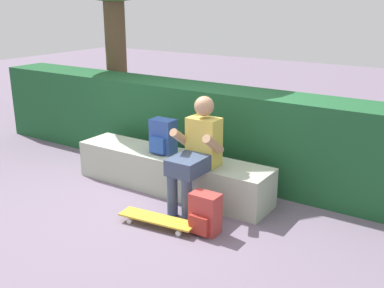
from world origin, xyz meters
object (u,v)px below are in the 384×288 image
at_px(skateboard_near_person, 157,219).
at_px(bench_main, 171,172).
at_px(person_skater, 197,150).
at_px(backpack_on_bench, 163,137).
at_px(backpack_on_ground, 205,214).

bearing_deg(skateboard_near_person, bench_main, 117.47).
xyz_separation_m(person_skater, backpack_on_bench, (-0.60, 0.21, -0.01)).
distance_m(skateboard_near_person, backpack_on_ground, 0.49).
relative_size(person_skater, skateboard_near_person, 1.46).
height_order(skateboard_near_person, backpack_on_ground, backpack_on_ground).
bearing_deg(person_skater, skateboard_near_person, -97.53).
bearing_deg(person_skater, backpack_on_ground, -49.11).
bearing_deg(bench_main, backpack_on_ground, -36.78).
relative_size(person_skater, backpack_on_bench, 2.99).
xyz_separation_m(bench_main, backpack_on_bench, (-0.10, -0.01, 0.42)).
bearing_deg(backpack_on_ground, skateboard_near_person, -160.96).
bearing_deg(bench_main, backpack_on_bench, -174.63).
distance_m(person_skater, backpack_on_bench, 0.64).
height_order(bench_main, backpack_on_bench, backpack_on_bench).
bearing_deg(backpack_on_bench, bench_main, 5.37).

